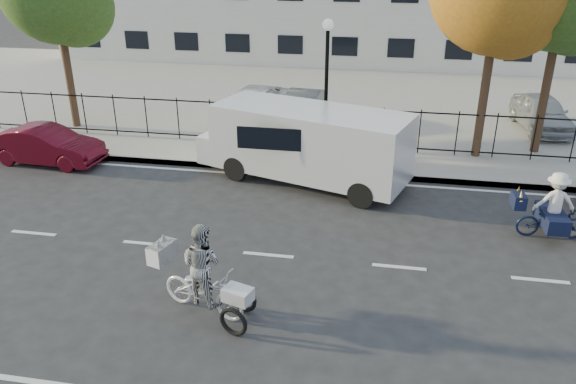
% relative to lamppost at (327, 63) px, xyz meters
% --- Properties ---
extents(ground, '(120.00, 120.00, 0.00)m').
position_rel_lamppost_xyz_m(ground, '(-0.50, -6.80, -3.11)').
color(ground, '#333334').
extents(road_markings, '(60.00, 9.52, 0.01)m').
position_rel_lamppost_xyz_m(road_markings, '(-0.50, -6.80, -3.11)').
color(road_markings, silver).
rests_on(road_markings, ground).
extents(curb, '(60.00, 0.10, 0.15)m').
position_rel_lamppost_xyz_m(curb, '(-0.50, -1.75, -3.04)').
color(curb, '#A8A399').
rests_on(curb, ground).
extents(sidewalk, '(60.00, 2.20, 0.15)m').
position_rel_lamppost_xyz_m(sidewalk, '(-0.50, -0.70, -3.04)').
color(sidewalk, '#A8A399').
rests_on(sidewalk, ground).
extents(parking_lot, '(60.00, 15.60, 0.15)m').
position_rel_lamppost_xyz_m(parking_lot, '(-0.50, 8.20, -3.04)').
color(parking_lot, '#A8A399').
rests_on(parking_lot, ground).
extents(iron_fence, '(58.00, 0.06, 1.50)m').
position_rel_lamppost_xyz_m(iron_fence, '(-0.50, 0.40, -2.21)').
color(iron_fence, black).
rests_on(iron_fence, sidewalk).
extents(building, '(34.00, 10.00, 6.00)m').
position_rel_lamppost_xyz_m(building, '(-0.50, 18.20, -0.11)').
color(building, silver).
rests_on(building, ground).
extents(lamppost, '(0.36, 0.36, 4.33)m').
position_rel_lamppost_xyz_m(lamppost, '(0.00, 0.00, 0.00)').
color(lamppost, black).
rests_on(lamppost, sidewalk).
extents(street_sign, '(0.85, 0.06, 1.80)m').
position_rel_lamppost_xyz_m(street_sign, '(-2.35, 0.00, -1.70)').
color(street_sign, black).
rests_on(street_sign, sidewalk).
extents(zebra_trike, '(2.23, 1.38, 1.92)m').
position_rel_lamppost_xyz_m(zebra_trike, '(-1.28, -9.12, -2.37)').
color(zebra_trike, white).
rests_on(zebra_trike, ground).
extents(bull_bike, '(1.84, 1.26, 1.70)m').
position_rel_lamppost_xyz_m(bull_bike, '(6.09, -4.71, -2.43)').
color(bull_bike, black).
rests_on(bull_bike, ground).
extents(white_van, '(6.80, 3.81, 2.24)m').
position_rel_lamppost_xyz_m(white_van, '(-0.29, -2.30, -1.87)').
color(white_van, white).
rests_on(white_van, ground).
extents(red_sedan, '(3.79, 1.56, 1.22)m').
position_rel_lamppost_xyz_m(red_sedan, '(-8.80, -2.30, -2.50)').
color(red_sedan, '#4F0915').
rests_on(red_sedan, ground).
extents(pedestrian, '(0.68, 0.61, 1.56)m').
position_rel_lamppost_xyz_m(pedestrian, '(-3.33, -0.19, -2.18)').
color(pedestrian, black).
rests_on(pedestrian, sidewalk).
extents(lot_car_b, '(2.66, 4.82, 1.28)m').
position_rel_lamppost_xyz_m(lot_car_b, '(-3.15, 2.90, -2.32)').
color(lot_car_b, silver).
rests_on(lot_car_b, parking_lot).
extents(lot_car_c, '(1.61, 3.80, 1.22)m').
position_rel_lamppost_xyz_m(lot_car_c, '(-1.26, 2.99, -2.35)').
color(lot_car_c, '#4D5155').
rests_on(lot_car_c, parking_lot).
extents(lot_car_d, '(1.92, 3.93, 1.29)m').
position_rel_lamppost_xyz_m(lot_car_d, '(7.69, 3.84, -2.32)').
color(lot_car_d, '#A0A4A8').
rests_on(lot_car_d, parking_lot).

